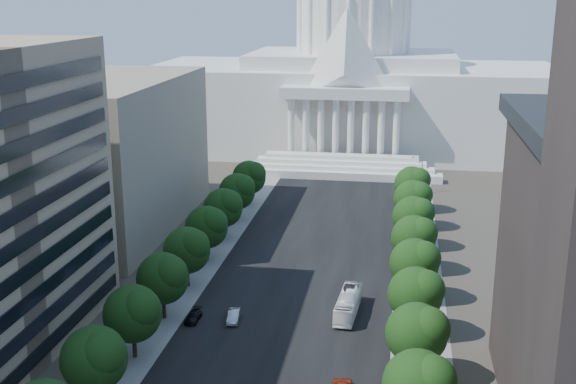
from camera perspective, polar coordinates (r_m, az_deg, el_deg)
The scene contains 28 objects.
road_asphalt at distance 132.13m, azimuth 1.89°, elevation -4.91°, with size 30.00×260.00×0.01m, color black.
sidewalk_left at distance 135.62m, azimuth -6.12°, elevation -4.45°, with size 8.00×260.00×0.02m, color gray.
sidewalk_right at distance 131.32m, azimuth 10.18°, elevation -5.28°, with size 8.00×260.00×0.02m, color gray.
capitol at distance 219.92m, azimuth 5.06°, elevation 8.61°, with size 120.00×56.00×73.00m.
office_block_left_far at distance 150.39m, azimuth -16.04°, elevation 2.97°, with size 38.00×52.00×30.00m, color gray.
tree_l_c at distance 85.79m, azimuth -14.93°, elevation -12.52°, with size 7.79×7.60×9.97m.
tree_l_d at distance 95.68m, azimuth -12.04°, elevation -9.29°, with size 7.79×7.60×9.97m.
tree_l_e at distance 106.01m, azimuth -9.75°, elevation -6.65°, with size 7.79×7.60×9.97m.
tree_l_f at distance 116.65m, azimuth -7.88°, elevation -4.49°, with size 7.79×7.60×9.97m.
tree_l_g at distance 127.54m, azimuth -6.34°, elevation -2.69°, with size 7.79×7.60×9.97m.
tree_l_h at distance 138.61m, azimuth -5.05°, elevation -1.17°, with size 7.79×7.60×9.97m.
tree_l_i at distance 149.83m, azimuth -3.95°, elevation 0.13°, with size 7.79×7.60×9.97m.
tree_l_j at distance 161.16m, azimuth -3.00°, elevation 1.24°, with size 7.79×7.60×9.97m.
tree_r_c at distance 79.36m, azimuth 10.49°, elevation -14.67°, with size 7.79×7.60×9.97m.
tree_r_d at distance 89.96m, azimuth 10.34°, elevation -10.85°, with size 7.79×7.60×9.97m.
tree_r_e at distance 100.87m, azimuth 10.22°, elevation -7.85°, with size 7.79×7.60×9.97m.
tree_r_f at distance 112.01m, azimuth 10.13°, elevation -5.45°, with size 7.79×7.60×9.97m.
tree_r_g at distance 123.31m, azimuth 10.05°, elevation -3.48°, with size 7.79×7.60×9.97m.
tree_r_h at distance 134.73m, azimuth 9.99°, elevation -1.84°, with size 7.79×7.60×9.97m.
tree_r_i at distance 146.24m, azimuth 9.94°, elevation -0.46°, with size 7.79×7.60×9.97m.
tree_r_j at distance 157.83m, azimuth 9.90°, elevation 0.72°, with size 7.79×7.60×9.97m.
streetlight_c at distance 101.36m, azimuth 11.09°, elevation -8.17°, with size 2.61×0.44×9.00m.
streetlight_d at distance 124.69m, azimuth 10.75°, elevation -3.60°, with size 2.61×0.44×9.00m.
streetlight_e at distance 148.56m, azimuth 10.52°, elevation -0.49°, with size 2.61×0.44×9.00m.
streetlight_f at distance 172.76m, azimuth 10.36°, elevation 1.76°, with size 2.61×0.44×9.00m.
car_silver at distance 106.30m, azimuth -4.31°, elevation -9.75°, with size 1.61×4.62×1.52m, color #AEB1B6.
car_dark_b at distance 107.04m, azimuth -7.48°, elevation -9.73°, with size 1.79×4.41×1.28m, color black.
city_bus at distance 108.06m, azimuth 4.76°, elevation -8.83°, with size 2.70×11.56×3.22m, color white.
Camera 1 is at (15.09, -32.97, 45.91)m, focal length 45.00 mm.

